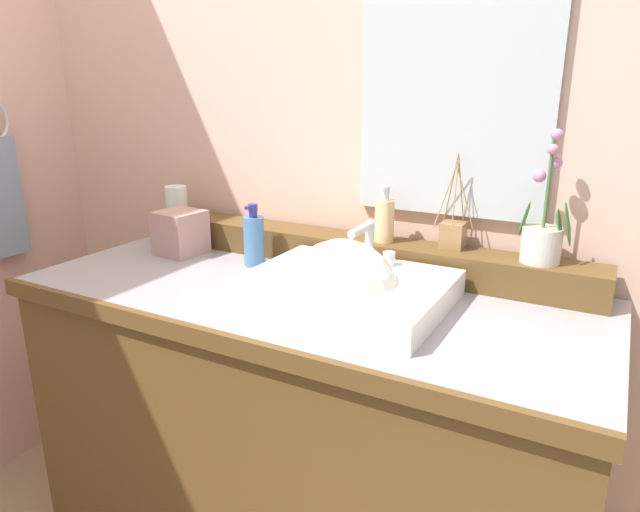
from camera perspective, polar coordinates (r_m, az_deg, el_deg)
wall_back at (r=1.74m, az=5.57°, el=14.69°), size 3.29×0.20×2.65m
vanity_cabinet at (r=1.65m, az=-1.58°, el=-17.99°), size 1.49×0.65×0.89m
back_ledge at (r=1.64m, az=2.63°, el=0.60°), size 1.41×0.13×0.09m
sink_basin at (r=1.34m, az=2.35°, el=-3.90°), size 0.48×0.39×0.29m
soap_bar at (r=1.48m, az=-0.08°, el=0.22°), size 0.07×0.04×0.02m
potted_plant at (r=1.46m, az=21.80°, el=2.15°), size 0.13×0.10×0.32m
soap_dispenser at (r=1.56m, az=6.61°, el=3.76°), size 0.05×0.06×0.16m
tumbler_cup at (r=1.94m, az=-14.46°, el=5.51°), size 0.07×0.07×0.10m
reed_diffuser at (r=1.53m, az=13.44°, el=2.23°), size 0.10×0.08×0.25m
lotion_bottle at (r=1.63m, az=-6.76°, el=1.69°), size 0.06×0.06×0.18m
tissue_box at (r=1.79m, az=-14.07°, el=2.34°), size 0.14×0.14×0.14m
mirror at (r=1.54m, az=13.53°, el=15.47°), size 0.51×0.02×0.62m
hand_towel at (r=2.24m, az=-29.67°, el=5.17°), size 0.02×0.14×0.41m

